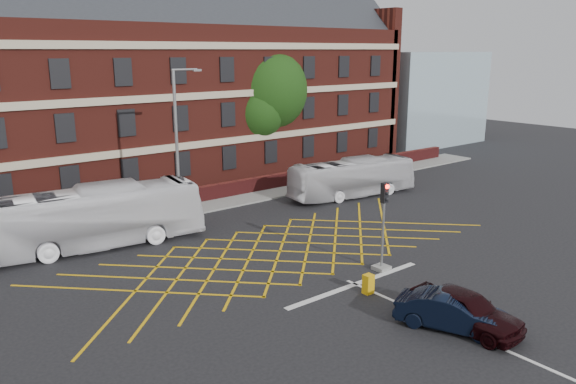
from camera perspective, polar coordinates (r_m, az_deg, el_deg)
ground at (r=27.99m, az=1.71°, el=-7.13°), size 120.00×120.00×0.00m
victorian_building at (r=45.25m, az=-16.71°, el=10.66°), size 51.00×12.17×20.40m
boundary_wall at (r=38.15m, az=-11.08°, el=-0.68°), size 56.00×0.50×1.10m
far_pavement at (r=37.43m, az=-10.32°, el=-1.71°), size 60.00×3.00×0.12m
glass_block at (r=65.50m, az=12.62°, el=9.34°), size 14.00×10.00×10.00m
box_junction_hatching at (r=29.44m, az=-0.84°, el=-6.01°), size 8.22×8.22×0.02m
stop_line at (r=25.64m, az=6.86°, el=-9.28°), size 8.00×0.30×0.02m
centre_line at (r=22.09m, az=19.36°, el=-14.09°), size 0.15×14.00×0.02m
bus_left at (r=31.21m, az=-19.54°, el=-2.50°), size 12.11×4.44×3.30m
bus_right at (r=40.21m, az=6.58°, el=1.44°), size 9.95×3.68×2.71m
car_navy at (r=22.31m, az=16.26°, el=-11.62°), size 2.99×4.34×1.36m
car_maroon at (r=22.50m, az=17.56°, el=-11.30°), size 1.99×4.47×1.49m
deciduous_tree at (r=47.19m, az=-2.47°, el=9.72°), size 7.48×7.17×10.59m
traffic_light_near at (r=26.80m, az=9.61°, el=-4.30°), size 0.70×0.70×4.27m
street_lamp at (r=33.11m, az=-10.99°, el=1.74°), size 2.25×1.00×9.19m
utility_cabinet at (r=24.66m, az=8.15°, el=-9.24°), size 0.41×0.37×0.86m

